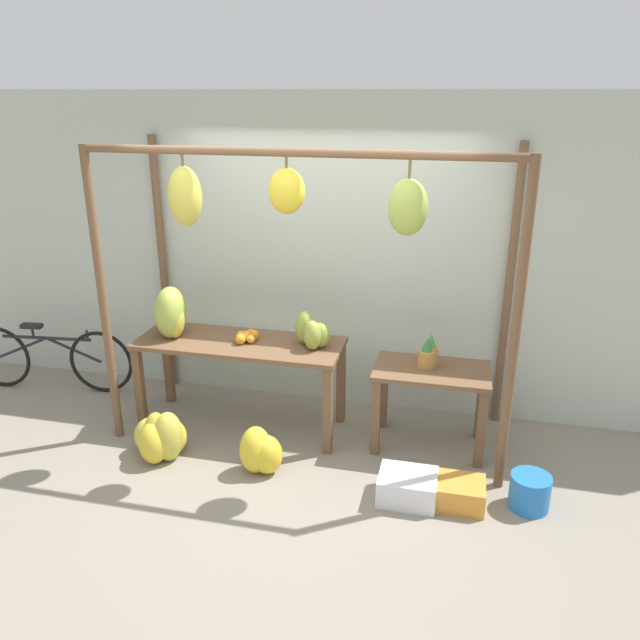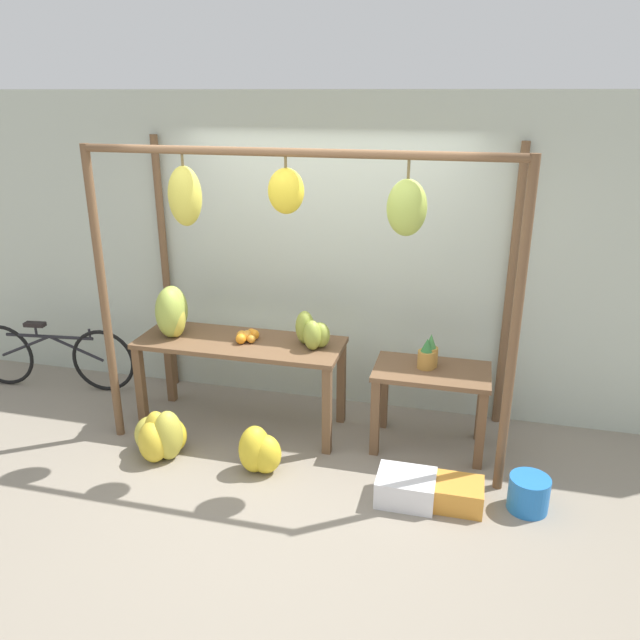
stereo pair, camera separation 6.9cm
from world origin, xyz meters
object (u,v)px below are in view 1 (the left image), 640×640
banana_pile_ground_right (260,452)px  parked_bicycle (49,358)px  pineapple_cluster (428,354)px  fruit_crate_white (407,487)px  banana_pile_ground_left (160,438)px  blue_bucket (530,492)px  orange_pile (247,336)px  papaya_pile (311,332)px  banana_pile_on_table (171,313)px  fruit_crate_purple (458,493)px

banana_pile_ground_right → parked_bicycle: 2.62m
pineapple_cluster → fruit_crate_white: 1.08m
pineapple_cluster → banana_pile_ground_right: pineapple_cluster is taller
banana_pile_ground_right → parked_bicycle: size_ratio=0.23×
banana_pile_ground_right → fruit_crate_white: banana_pile_ground_right is taller
banana_pile_ground_left → parked_bicycle: (-1.61, 0.88, 0.16)m
blue_bucket → orange_pile: bearing=164.2°
pineapple_cluster → papaya_pile: size_ratio=0.79×
fruit_crate_white → blue_bucket: size_ratio=1.46×
banana_pile_ground_left → banana_pile_ground_right: (0.85, -0.01, 0.00)m
banana_pile_ground_left → papaya_pile: bearing=31.8°
banana_pile_ground_left → banana_pile_on_table: bearing=102.6°
banana_pile_on_table → fruit_crate_white: size_ratio=1.05×
parked_bicycle → papaya_pile: papaya_pile is taller
pineapple_cluster → orange_pile: bearing=-177.8°
banana_pile_ground_right → blue_bucket: (1.99, 0.02, -0.05)m
orange_pile → blue_bucket: 2.51m
pineapple_cluster → banana_pile_ground_left: 2.25m
banana_pile_ground_right → fruit_crate_white: (1.14, -0.09, -0.08)m
banana_pile_on_table → parked_bicycle: 1.64m
blue_bucket → fruit_crate_purple: 0.50m
parked_bicycle → fruit_crate_white: bearing=-15.2°
blue_bucket → papaya_pile: (-1.75, 0.66, 0.80)m
orange_pile → parked_bicycle: orange_pile is taller
fruit_crate_white → banana_pile_on_table: bearing=161.2°
banana_pile_ground_left → parked_bicycle: parked_bicycle is taller
orange_pile → banana_pile_ground_left: bearing=-128.1°
blue_bucket → parked_bicycle: size_ratio=0.17×
pineapple_cluster → fruit_crate_white: bearing=-93.3°
orange_pile → pineapple_cluster: bearing=2.2°
parked_bicycle → fruit_crate_purple: size_ratio=4.49×
pineapple_cluster → papaya_pile: 0.96m
parked_bicycle → papaya_pile: bearing=-4.4°
orange_pile → banana_pile_ground_left: (-0.52, -0.67, -0.66)m
fruit_crate_purple → pineapple_cluster: bearing=111.3°
banana_pile_ground_left → fruit_crate_white: bearing=-2.8°
banana_pile_on_table → blue_bucket: banana_pile_on_table is taller
pineapple_cluster → banana_pile_ground_right: bearing=-148.3°
banana_pile_on_table → fruit_crate_purple: banana_pile_on_table is taller
fruit_crate_purple → fruit_crate_white: bearing=-175.5°
pineapple_cluster → banana_pile_ground_right: size_ratio=0.72×
pineapple_cluster → papaya_pile: (-0.95, -0.05, 0.12)m
orange_pile → banana_pile_ground_right: (0.33, -0.68, -0.66)m
banana_pile_on_table → fruit_crate_white: banana_pile_on_table is taller
banana_pile_on_table → pineapple_cluster: (2.18, 0.09, -0.20)m
parked_bicycle → orange_pile: bearing=-5.7°
papaya_pile → banana_pile_on_table: bearing=-177.9°
parked_bicycle → pineapple_cluster: bearing=-2.4°
orange_pile → fruit_crate_purple: size_ratio=0.69×
pineapple_cluster → parked_bicycle: pineapple_cluster is taller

